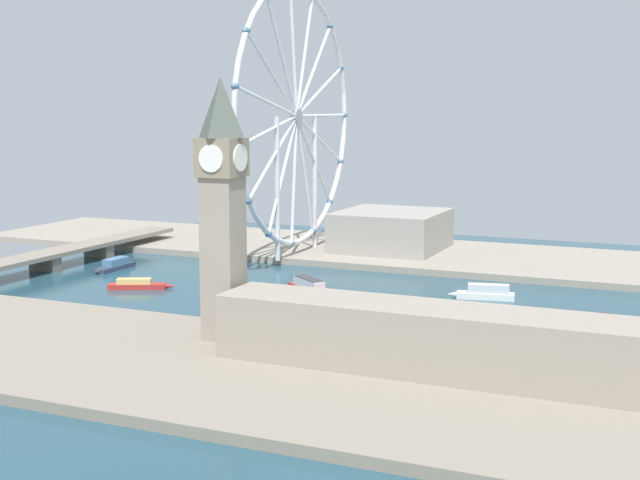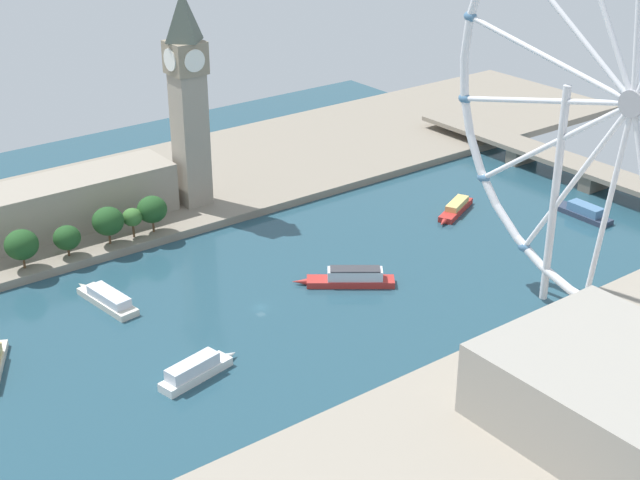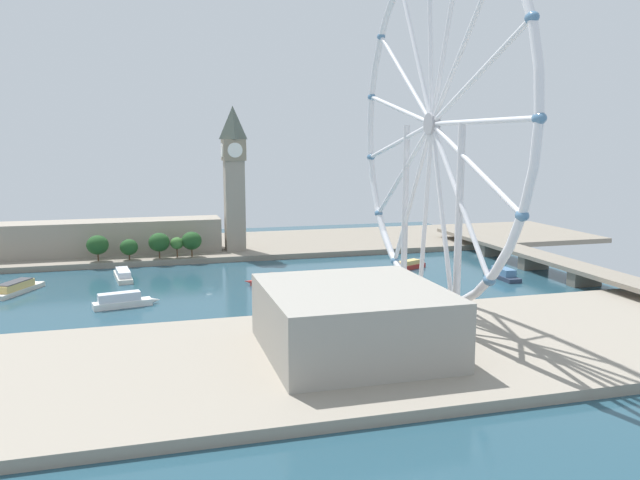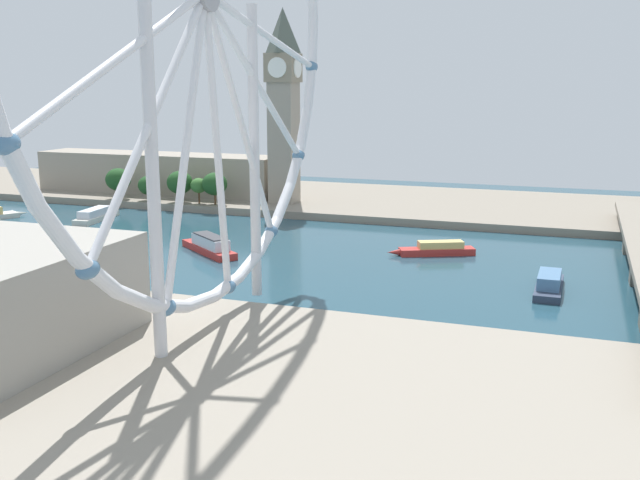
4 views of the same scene
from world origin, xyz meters
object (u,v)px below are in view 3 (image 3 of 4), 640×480
Objects in this scene: tour_boat_4 at (123,301)px; tour_boat_6 at (502,274)px; ferris_wheel at (432,126)px; tour_boat_0 at (123,275)px; tour_boat_3 at (17,288)px; river_bridge at (534,256)px; tour_boat_2 at (282,282)px; tour_boat_5 at (406,266)px; clock_tower at (234,176)px; parliament_block at (111,237)px; riverside_hall at (353,320)px.

tour_boat_6 is (-6.70, 172.15, -0.42)m from tour_boat_4.
tour_boat_0 is (-104.27, -107.10, -67.71)m from ferris_wheel.
ferris_wheel is 135.79m from tour_boat_4.
tour_boat_3 is at bearing 129.03° from tour_boat_4.
river_bridge reaches higher than tour_boat_4.
tour_boat_0 is 77.44m from tour_boat_2.
ferris_wheel is 4.88× the size of tour_boat_5.
tour_boat_2 reaches higher than tour_boat_6.
clock_tower is 0.68× the size of parliament_block.
clock_tower reaches higher than riverside_hall.
tour_boat_2 is 104.98m from tour_boat_6.
tour_boat_4 is 141.90m from tour_boat_5.
river_bridge is at bearing 128.41° from ferris_wheel.
clock_tower is at bearing -162.99° from ferris_wheel.
tour_boat_3 is at bearing -93.36° from river_bridge.
tour_boat_6 is (103.16, 180.46, -9.98)m from parliament_block.
tour_boat_4 is 0.98× the size of tour_boat_5.
clock_tower is 2.67× the size of tour_boat_0.
clock_tower is 0.62× the size of ferris_wheel.
tour_boat_5 is at bearing 63.79° from parliament_block.
tour_boat_4 is at bearing -30.05° from clock_tower.
river_bridge is 6.28× the size of tour_boat_0.
tour_boat_3 is at bearing 27.30° from tour_boat_2.
clock_tower is 3.01× the size of tour_boat_5.
clock_tower is 109.05m from tour_boat_5.
parliament_block is 110.59m from tour_boat_4.
tour_boat_4 is (109.86, 8.31, -9.56)m from parliament_block.
river_bridge is at bearing 140.44° from tour_boat_5.
river_bridge is at bearing -66.33° from tour_boat_3.
clock_tower is at bearing 50.48° from tour_boat_6.
ferris_wheel is at bearing -93.44° from tour_boat_3.
tour_boat_3 is (15.90, -43.12, 0.12)m from tour_boat_0.
tour_boat_0 is at bearing 9.96° from tour_boat_2.
parliament_block reaches higher than tour_boat_4.
parliament_block is 206.28m from ferris_wheel.
tour_boat_3 is 57.37m from tour_boat_4.
parliament_block is at bearing -112.90° from river_bridge.
tour_boat_3 is at bearing -120.47° from ferris_wheel.
tour_boat_3 is at bearing -136.88° from riverside_hall.
tour_boat_4 is at bearing -116.11° from ferris_wheel.
tour_boat_3 is 180.88m from tour_boat_5.
riverside_hall is (184.73, 8.60, -32.10)m from clock_tower.
tour_boat_3 is (-14.32, -243.63, -4.34)m from river_bridge.
riverside_hall reaches higher than tour_boat_6.
tour_boat_0 is (-135.29, -68.67, -10.68)m from riverside_hall.
tour_boat_3 is at bearing -57.66° from clock_tower.
tour_boat_6 is at bearing 131.51° from ferris_wheel.
river_bridge reaches higher than tour_boat_3.
parliament_block is 82.36m from tour_boat_3.
parliament_block is 161.81m from tour_boat_5.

